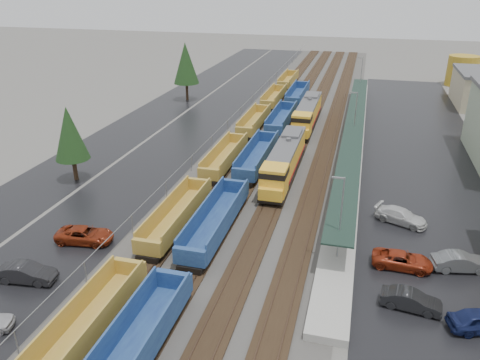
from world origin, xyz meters
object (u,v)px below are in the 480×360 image
Objects in this scene: well_string_yellow at (225,157)px; parked_car_east_e at (461,262)px; locomotive_trail at (307,114)px; well_string_blue at (240,184)px; parked_car_east_a at (411,301)px; parked_car_west_c at (85,235)px; parked_car_east_b at (402,260)px; parked_car_east_c at (401,216)px; storage_tank at (462,71)px; parked_car_west_b at (26,273)px; locomotive_lead at (284,161)px.

parked_car_east_e is (25.48, -17.20, -0.40)m from well_string_yellow.
well_string_blue is (-4.00, -26.63, -1.00)m from locomotive_trail.
well_string_yellow is 31.58m from parked_car_east_a.
parked_car_west_c is 1.05× the size of parked_car_east_b.
parked_car_east_a is 13.42m from parked_car_east_c.
locomotive_trail is 40.18m from parked_car_east_e.
storage_tank is 1.31× the size of parked_car_east_b.
well_string_blue is at bearing -116.12° from storage_tank.
parked_car_west_b is (-12.27, -20.10, -0.45)m from well_string_blue.
parked_car_west_c reaches higher than parked_car_east_b.
parked_car_west_b is 30.69m from parked_car_east_b.
well_string_yellow is 30.75m from parked_car_east_e.
well_string_yellow is 28.99m from parked_car_west_b.
parked_car_east_b is (29.09, 9.77, -0.09)m from parked_car_west_b.
storage_tank reaches higher than parked_car_east_e.
well_string_blue is 74.38m from storage_tank.
parked_car_west_b is at bearing -121.40° from well_string_blue.
well_string_yellow is 23.75× the size of parked_car_west_b.
locomotive_lead is 4.21× the size of parked_car_east_a.
parked_car_east_c is at bearing -25.38° from well_string_yellow.
storage_tank is (36.74, 59.08, 2.07)m from well_string_yellow.
well_string_blue is 21.69× the size of parked_car_west_b.
locomotive_trail is 42.95m from parked_car_west_c.
parked_car_east_b is 8.01m from parked_car_east_c.
parked_car_east_b is at bearing -91.01° from parked_car_west_c.
well_string_yellow is at bearing -23.65° from parked_car_west_b.
storage_tank is 1.24× the size of parked_car_west_c.
parked_car_east_a reaches higher than parked_car_east_b.
parked_car_east_a is (-15.56, -82.50, -2.52)m from storage_tank.
parked_car_east_a is at bearing -100.68° from storage_tank.
well_string_yellow is 22.40m from parked_car_west_c.
parked_car_east_e is (21.48, -9.52, -0.47)m from well_string_blue.
locomotive_trail is 31.80m from parked_car_east_c.
parked_car_east_e is at bearing -78.15° from parked_car_east_b.
parked_car_east_a is at bearing -58.35° from locomotive_lead.
locomotive_trail is 3.62× the size of parked_car_east_c.
parked_car_east_a is at bearing -88.65° from parked_car_west_b.
locomotive_trail reaches higher than well_string_yellow.
locomotive_trail is 0.16× the size of well_string_yellow.
storage_tank is at bearing 64.82° from locomotive_lead.
well_string_yellow reaches higher than parked_car_east_b.
locomotive_lead reaches higher than parked_car_east_c.
well_string_blue is 17.25m from parked_car_east_c.
parked_car_west_c is (-43.82, -80.32, -2.51)m from storage_tank.
well_string_blue is 15.80× the size of storage_tank.
locomotive_lead is 20.53m from parked_car_east_b.
parked_car_west_b is 34.32m from parked_car_east_c.
parked_car_east_e is (33.75, 10.58, -0.01)m from parked_car_west_b.
locomotive_lead is 23.18m from parked_car_east_e.
locomotive_lead is 15.38m from parked_car_east_c.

